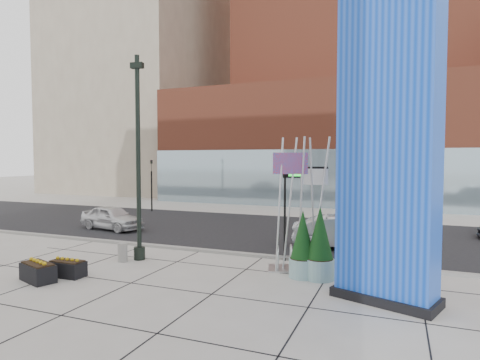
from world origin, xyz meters
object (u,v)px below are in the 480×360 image
at_px(lamp_post, 138,177).
at_px(car_silver_mid, 342,233).
at_px(public_art_sculpture, 298,235).
at_px(concrete_bollard, 123,252).
at_px(blue_pylon, 388,140).
at_px(car_white_west, 112,218).
at_px(overhead_street_sign, 301,180).

relative_size(lamp_post, car_silver_mid, 1.84).
distance_m(lamp_post, car_silver_mid, 9.50).
bearing_deg(public_art_sculpture, concrete_bollard, 175.29).
distance_m(blue_pylon, lamp_post, 9.83).
bearing_deg(car_silver_mid, concrete_bollard, 114.44).
relative_size(blue_pylon, concrete_bollard, 12.91).
distance_m(lamp_post, car_white_west, 8.29).
height_order(blue_pylon, lamp_post, blue_pylon).
bearing_deg(car_white_west, overhead_street_sign, -95.04).
bearing_deg(blue_pylon, overhead_street_sign, 153.73).
xyz_separation_m(overhead_street_sign, car_white_west, (-12.06, 3.27, -2.61)).
bearing_deg(overhead_street_sign, car_white_west, 145.50).
height_order(public_art_sculpture, overhead_street_sign, public_art_sculpture).
xyz_separation_m(lamp_post, overhead_street_sign, (6.30, 2.04, -0.11)).
height_order(lamp_post, concrete_bollard, lamp_post).
xyz_separation_m(lamp_post, public_art_sculpture, (6.47, 0.94, -2.11)).
bearing_deg(blue_pylon, car_silver_mid, 127.65).
relative_size(public_art_sculpture, overhead_street_sign, 1.30).
relative_size(public_art_sculpture, concrete_bollard, 6.62).
bearing_deg(concrete_bollard, blue_pylon, -5.18).
xyz_separation_m(public_art_sculpture, car_silver_mid, (1.07, 4.17, -0.56)).
bearing_deg(car_white_west, blue_pylon, -103.56).
distance_m(lamp_post, overhead_street_sign, 6.63).
bearing_deg(public_art_sculpture, car_white_west, 143.61).
distance_m(lamp_post, public_art_sculpture, 6.87).
xyz_separation_m(public_art_sculpture, car_white_west, (-12.23, 4.37, -0.61)).
bearing_deg(public_art_sculpture, blue_pylon, -53.79).
height_order(blue_pylon, overhead_street_sign, blue_pylon).
relative_size(blue_pylon, car_white_west, 2.37).
bearing_deg(public_art_sculpture, lamp_post, 171.55).
bearing_deg(car_silver_mid, overhead_street_sign, 147.11).
bearing_deg(car_silver_mid, public_art_sculpture, 154.75).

